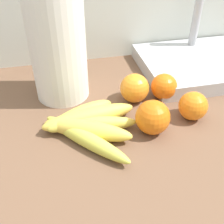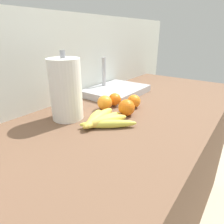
# 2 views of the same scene
# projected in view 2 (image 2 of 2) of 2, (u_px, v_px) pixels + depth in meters

# --- Properties ---
(counter) EXTENTS (1.65, 0.71, 0.87)m
(counter) POSITION_uv_depth(u_px,v_px,m) (130.00, 181.00, 1.09)
(counter) COLOR brown
(counter) RESTS_ON ground
(wall_back) EXTENTS (2.05, 0.06, 1.30)m
(wall_back) POSITION_uv_depth(u_px,v_px,m) (79.00, 128.00, 1.22)
(wall_back) COLOR silver
(wall_back) RESTS_ON ground
(banana_bunch) EXTENTS (0.21, 0.22, 0.04)m
(banana_bunch) POSITION_uv_depth(u_px,v_px,m) (102.00, 120.00, 0.78)
(banana_bunch) COLOR #D7D44C
(banana_bunch) RESTS_ON counter
(orange_back_right) EXTENTS (0.06, 0.06, 0.06)m
(orange_back_right) POSITION_uv_depth(u_px,v_px,m) (134.00, 101.00, 0.95)
(orange_back_right) COLOR orange
(orange_back_right) RESTS_ON counter
(orange_back_left) EXTENTS (0.06, 0.06, 0.06)m
(orange_back_left) POSITION_uv_depth(u_px,v_px,m) (115.00, 100.00, 0.97)
(orange_back_left) COLOR orange
(orange_back_left) RESTS_ON counter
(orange_right) EXTENTS (0.07, 0.07, 0.07)m
(orange_right) POSITION_uv_depth(u_px,v_px,m) (127.00, 108.00, 0.85)
(orange_right) COLOR orange
(orange_right) RESTS_ON counter
(orange_far_right) EXTENTS (0.07, 0.07, 0.07)m
(orange_far_right) POSITION_uv_depth(u_px,v_px,m) (105.00, 103.00, 0.92)
(orange_far_right) COLOR orange
(orange_far_right) RESTS_ON counter
(paper_towel_roll) EXTENTS (0.13, 0.13, 0.28)m
(paper_towel_roll) POSITION_uv_depth(u_px,v_px,m) (66.00, 90.00, 0.80)
(paper_towel_roll) COLOR white
(paper_towel_roll) RESTS_ON counter
(sink_basin) EXTENTS (0.36, 0.27, 0.21)m
(sink_basin) POSITION_uv_depth(u_px,v_px,m) (116.00, 90.00, 1.16)
(sink_basin) COLOR #B7BABF
(sink_basin) RESTS_ON counter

